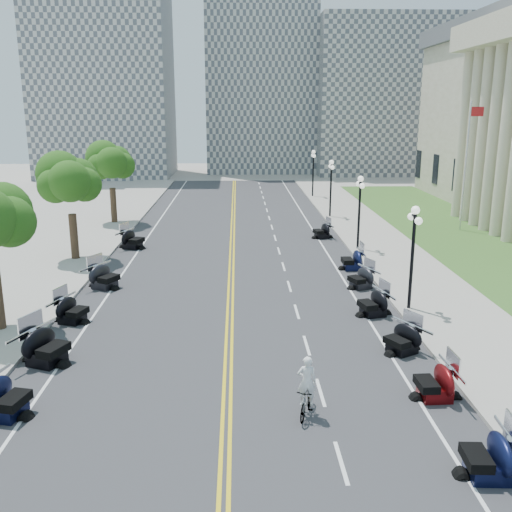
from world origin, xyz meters
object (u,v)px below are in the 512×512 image
object	(u,v)px
motorcycle_n_3	(489,454)
cyclist_rider	(307,362)
bicycle	(306,401)
flagpole	(465,168)

from	to	relation	value
motorcycle_n_3	cyclist_rider	world-z (taller)	cyclist_rider
motorcycle_n_3	bicycle	world-z (taller)	motorcycle_n_3
cyclist_rider	flagpole	bearing A→B (deg)	-119.41
flagpole	motorcycle_n_3	bearing A→B (deg)	-109.80
bicycle	flagpole	bearing A→B (deg)	79.34
flagpole	motorcycle_n_3	size ratio (longest dim) A/B	5.07
flagpole	bicycle	distance (m)	31.83
bicycle	cyclist_rider	world-z (taller)	cyclist_rider
flagpole	motorcycle_n_3	world-z (taller)	flagpole
flagpole	cyclist_rider	world-z (taller)	flagpole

